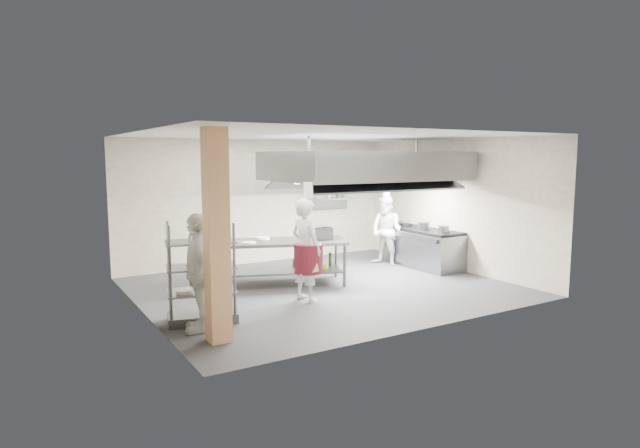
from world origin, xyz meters
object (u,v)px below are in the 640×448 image
chef_head (306,250)px  chef_plating (198,272)px  griddle (318,233)px  chef_line (386,231)px  pass_rack (201,272)px  stockpot (424,226)px  cooking_range (424,249)px  island (284,262)px

chef_head → chef_plating: (-2.19, -0.62, -0.05)m
griddle → chef_plating: bearing=-148.6°
chef_line → chef_plating: bearing=-83.1°
chef_head → griddle: chef_head is taller
pass_rack → chef_plating: size_ratio=0.89×
chef_line → chef_head: bearing=-78.1°
chef_plating → stockpot: chef_plating is taller
chef_line → chef_plating: 5.94m
chef_line → stockpot: 0.92m
cooking_range → chef_plating: bearing=-163.5°
island → chef_line: (2.99, 0.48, 0.38)m
griddle → cooking_range: bearing=4.9°
chef_head → stockpot: 3.86m
island → griddle: (0.65, -0.26, 0.58)m
island → griddle: size_ratio=4.97×
pass_rack → griddle: size_ratio=3.18×
island → cooking_range: bearing=19.0°
chef_line → island: bearing=-98.1°
island → pass_rack: 2.75m
griddle → stockpot: size_ratio=1.79×
chef_head → chef_plating: 2.28m
griddle → stockpot: griddle is taller
pass_rack → chef_line: size_ratio=0.95×
island → chef_plating: size_ratio=1.39×
chef_head → chef_line: bearing=-73.0°
chef_plating → island: bearing=146.7°
cooking_range → chef_plating: size_ratio=1.12×
griddle → pass_rack: bearing=-153.4°
island → chef_head: chef_head is taller
island → cooking_range: 3.63m
island → cooking_range: island is taller
island → stockpot: (3.48, -0.29, 0.54)m
pass_rack → griddle: 3.18m
pass_rack → cooking_range: (5.88, 1.39, -0.38)m
chef_plating → chef_line: bearing=132.1°
chef_head → chef_plating: chef_head is taller
chef_line → griddle: size_ratio=3.34×
chef_head → stockpot: bearing=-86.5°
chef_plating → griddle: chef_plating is taller
chef_plating → griddle: bearing=136.8°
chef_line → griddle: 2.46m
cooking_range → chef_plating: (-6.06, -1.80, 0.47)m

